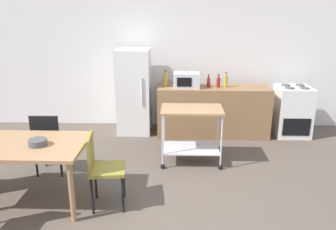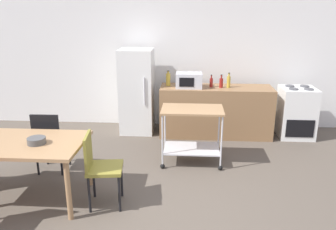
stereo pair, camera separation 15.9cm
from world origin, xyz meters
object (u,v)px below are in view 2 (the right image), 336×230
Objects in this scene: chair_black at (50,138)px; bottle_soy_sauce at (221,83)px; fruit_bowl at (37,141)px; bottle_sparkling_water at (229,81)px; chair_olive at (99,165)px; bottle_sesame_oil at (211,82)px; microwave at (189,80)px; stove_oven at (296,112)px; refrigerator at (137,91)px; dining_table at (20,148)px; kitchen_cart at (192,127)px; bottle_vinegar at (168,79)px.

chair_black is 3.82× the size of bottle_soy_sauce.
fruit_bowl is (-2.30, -2.41, -0.20)m from bottle_soy_sauce.
bottle_sparkling_water is 3.44m from fruit_bowl.
bottle_sesame_oil is at bearing -36.68° from chair_olive.
bottle_soy_sauce reaches higher than chair_olive.
chair_olive is 2.67m from microwave.
stove_oven is at bearing 2.31° from microwave.
stove_oven reaches higher than chair_black.
bottle_soy_sauce is (1.53, -0.13, 0.22)m from refrigerator.
dining_table is 0.97m from chair_olive.
dining_table is 1.63× the size of stove_oven.
chair_olive is 1.65m from kitchen_cart.
bottle_sparkling_water reaches higher than kitchen_cart.
chair_black reaches higher than dining_table.
chair_olive is (0.95, -0.07, -0.15)m from dining_table.
bottle_sesame_oil is 1.04× the size of fruit_bowl.
stove_oven is 1.48m from bottle_soy_sauce.
bottle_sesame_oil reaches higher than fruit_bowl.
dining_table is 0.26m from fruit_bowl.
stove_oven is 0.59× the size of refrigerator.
microwave is at bearing 50.02° from dining_table.
kitchen_cart is 3.31× the size of bottle_vinegar.
chair_black is at bearing -131.50° from bottle_vinegar.
bottle_vinegar is (-0.44, 1.30, 0.44)m from kitchen_cart.
refrigerator reaches higher than bottle_soy_sauce.
bottle_vinegar reaches higher than chair_olive.
bottle_sparkling_water reaches higher than fruit_bowl.
refrigerator is (0.06, 2.57, 0.26)m from chair_olive.
bottle_soy_sauce reaches higher than stove_oven.
microwave is 2.96m from fruit_bowl.
bottle_sparkling_water reaches higher than bottle_sesame_oil.
dining_table is 2.97m from bottle_vinegar.
chair_olive is at bearing -1.98° from fruit_bowl.
dining_table is 5.65× the size of bottle_sparkling_water.
chair_black is at bearing -167.27° from kitchen_cart.
fruit_bowl is at bearing -107.01° from refrigerator.
refrigerator is 5.84× the size of bottle_sparkling_water.
microwave is (-0.06, 1.16, 0.46)m from kitchen_cart.
bottle_vinegar is 0.40m from microwave.
microwave is at bearing -177.69° from stove_oven.
chair_black is 1.21m from chair_olive.
refrigerator is 0.63m from bottle_vinegar.
chair_olive is 3.03m from bottle_sparkling_water.
bottle_sesame_oil is (0.77, -0.07, -0.03)m from bottle_vinegar.
bottle_soy_sauce is at bearing -11.32° from bottle_sesame_oil.
bottle_vinegar reaches higher than fruit_bowl.
chair_olive is 3.35× the size of bottle_sparkling_water.
kitchen_cart is at bearing -117.97° from bottle_sparkling_water.
bottle_sesame_oil is at bearing 8.78° from microwave.
dining_table is at bearing -136.91° from bottle_soy_sauce.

